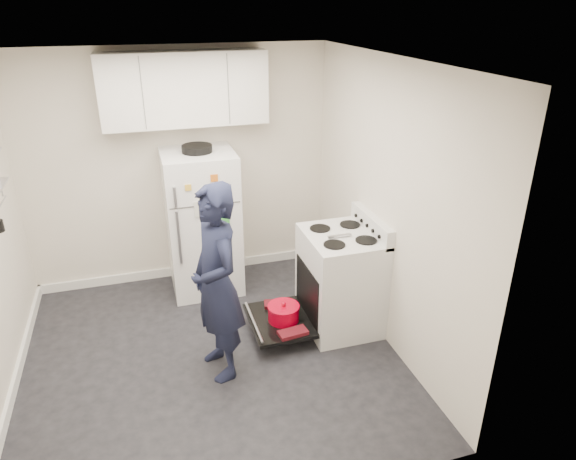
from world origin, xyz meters
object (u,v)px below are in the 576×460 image
object	(u,v)px
person	(217,284)
open_oven_door	(281,317)
refrigerator	(202,222)
electric_range	(339,281)

from	to	relation	value
person	open_oven_door	bearing A→B (deg)	105.34
open_oven_door	refrigerator	distance (m)	1.36
electric_range	person	size ratio (longest dim) A/B	0.66
open_oven_door	electric_range	bearing A→B (deg)	1.26
electric_range	refrigerator	size ratio (longest dim) A/B	0.69
open_oven_door	person	world-z (taller)	person
open_oven_door	refrigerator	world-z (taller)	refrigerator
refrigerator	electric_range	bearing A→B (deg)	-44.81
open_oven_door	person	distance (m)	0.95
person	refrigerator	bearing A→B (deg)	164.40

